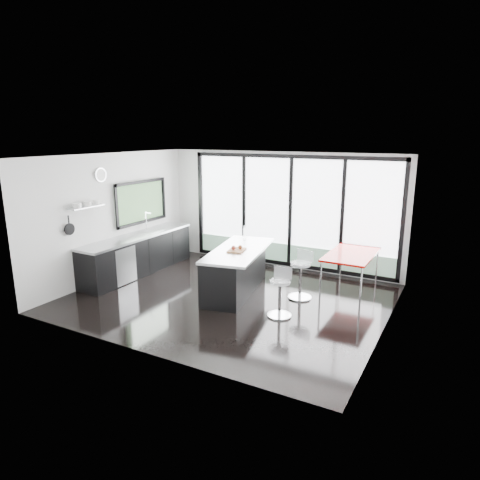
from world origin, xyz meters
The scene contains 11 objects.
floor centered at (0.00, 0.00, 0.00)m, with size 6.00×5.00×0.00m, color black.
ceiling centered at (0.00, 0.00, 2.80)m, with size 6.00×5.00×0.00m, color white.
wall_back centered at (0.27, 2.47, 1.27)m, with size 6.00×0.09×2.80m.
wall_front centered at (0.00, -2.50, 1.40)m, with size 6.00×0.00×2.80m, color silver.
wall_left centered at (-2.97, 0.27, 1.56)m, with size 0.26×5.00×2.80m.
wall_right centered at (3.00, 0.00, 1.40)m, with size 0.00×5.00×2.80m, color silver.
counter_cabinets centered at (-2.67, 0.40, 0.46)m, with size 0.69×3.24×1.36m.
island centered at (-0.07, 0.42, 0.47)m, with size 1.38×2.40×1.20m.
bar_stool_near centered at (1.24, -0.31, 0.34)m, with size 0.43×0.43×0.69m, color silver.
bar_stool_far centered at (1.25, 0.69, 0.37)m, with size 0.47×0.47×0.75m, color silver.
red_table centered at (2.02, 1.52, 0.42)m, with size 0.89×1.55×0.83m, color #9D0300.
Camera 1 is at (4.04, -6.94, 3.21)m, focal length 32.00 mm.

